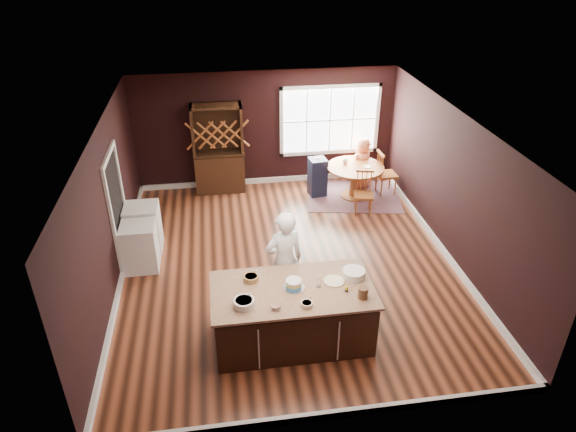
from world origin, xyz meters
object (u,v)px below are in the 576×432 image
object	(u,v)px
washer	(140,247)
dryer	(143,228)
kitchen_island	(292,315)
hutch	(218,149)
chair_east	(387,172)
layer_cake	(294,284)
chair_north	(358,161)
high_chair	(317,176)
seated_woman	(362,163)
chair_south	(364,193)
dining_table	(355,175)
baker	(284,261)
toddler	(320,160)

from	to	relation	value
washer	dryer	world-z (taller)	dryer
kitchen_island	hutch	size ratio (longest dim) A/B	1.13
dryer	chair_east	bearing A→B (deg)	16.61
chair_east	washer	xyz separation A→B (m)	(-5.30, -2.22, -0.09)
layer_cake	washer	size ratio (longest dim) A/B	0.37
chair_north	high_chair	xyz separation A→B (m)	(-1.11, -0.60, -0.05)
chair_north	seated_woman	bearing A→B (deg)	77.46
hutch	dryer	world-z (taller)	hutch
hutch	dryer	bearing A→B (deg)	-123.50
chair_north	layer_cake	bearing A→B (deg)	54.51
kitchen_island	chair_south	xyz separation A→B (m)	(2.10, 3.60, 0.04)
chair_south	chair_north	xyz separation A→B (m)	(0.32, 1.63, 0.03)
hutch	dryer	xyz separation A→B (m)	(-1.52, -2.30, -0.58)
dining_table	chair_north	xyz separation A→B (m)	(0.30, 0.83, -0.02)
layer_cake	seated_woman	distance (m)	5.41
kitchen_island	hutch	xyz separation A→B (m)	(-0.89, 5.18, 0.60)
chair_north	dryer	size ratio (longest dim) A/B	1.13
layer_cake	washer	xyz separation A→B (m)	(-2.43, 2.21, -0.55)
dining_table	chair_south	bearing A→B (deg)	-91.20
kitchen_island	chair_north	distance (m)	5.76
baker	chair_north	bearing A→B (deg)	-132.24
high_chair	dryer	xyz separation A→B (m)	(-3.72, -1.75, -0.01)
dryer	hutch	bearing A→B (deg)	56.50
washer	chair_south	bearing A→B (deg)	16.80
baker	chair_south	bearing A→B (deg)	-140.40
layer_cake	baker	bearing A→B (deg)	92.63
kitchen_island	layer_cake	xyz separation A→B (m)	(0.02, 0.03, 0.55)
chair_east	toddler	size ratio (longest dim) A/B	4.04
kitchen_island	chair_east	world-z (taller)	chair_east
dining_table	chair_south	size ratio (longest dim) A/B	1.34
layer_cake	high_chair	size ratio (longest dim) A/B	0.35
chair_east	dryer	distance (m)	5.53
chair_south	hutch	xyz separation A→B (m)	(-2.99, 1.58, 0.55)
layer_cake	washer	bearing A→B (deg)	137.80
chair_east	dining_table	bearing A→B (deg)	90.72
kitchen_island	chair_east	xyz separation A→B (m)	(2.89, 4.46, 0.09)
chair_north	dryer	bearing A→B (deg)	15.24
chair_east	seated_woman	size ratio (longest dim) A/B	0.86
toddler	dryer	distance (m)	4.24
baker	hutch	xyz separation A→B (m)	(-0.88, 4.41, 0.16)
chair_north	washer	size ratio (longest dim) A/B	1.17
kitchen_island	washer	distance (m)	3.29
hutch	washer	distance (m)	3.36
baker	chair_east	distance (m)	4.71
dining_table	baker	xyz separation A→B (m)	(-2.13, -3.64, 0.34)
dining_table	layer_cake	size ratio (longest dim) A/B	3.98
kitchen_island	high_chair	world-z (taller)	high_chair
high_chair	washer	xyz separation A→B (m)	(-3.72, -2.39, -0.03)
chair_north	washer	bearing A→B (deg)	21.05
baker	seated_woman	bearing A→B (deg)	-134.17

